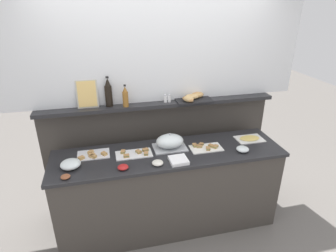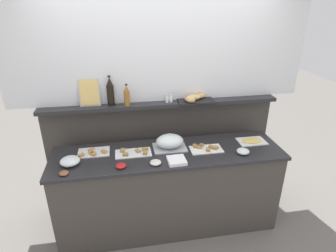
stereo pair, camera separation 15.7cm
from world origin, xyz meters
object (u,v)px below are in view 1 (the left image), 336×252
object	(u,v)px
framed_picture	(87,94)
sandwich_platter_side	(206,147)
cold_cuts_platter	(250,139)
glass_bowl_large	(243,149)
pepper_shaker	(169,98)
vinegar_bottle_amber	(125,97)
condiment_bowl_red	(65,177)
salt_shaker	(165,99)
napkin_stack	(178,160)
condiment_bowl_dark	(123,167)
sandwich_platter_front	(135,154)
condiment_bowl_teal	(158,163)
glass_bowl_medium	(71,164)
sandwich_platter_rear	(93,155)
bread_basket	(193,98)
wine_bottle_dark	(108,93)
serving_cloche	(170,142)

from	to	relation	value
framed_picture	sandwich_platter_side	bearing A→B (deg)	-22.08
cold_cuts_platter	glass_bowl_large	world-z (taller)	glass_bowl_large
cold_cuts_platter	pepper_shaker	size ratio (longest dim) A/B	3.42
sandwich_platter_side	vinegar_bottle_amber	size ratio (longest dim) A/B	1.39
condiment_bowl_red	salt_shaker	bearing A→B (deg)	31.89
napkin_stack	cold_cuts_platter	bearing A→B (deg)	16.99
cold_cuts_platter	condiment_bowl_dark	size ratio (longest dim) A/B	2.98
sandwich_platter_front	framed_picture	world-z (taller)	framed_picture
condiment_bowl_dark	pepper_shaker	bearing A→B (deg)	46.47
condiment_bowl_teal	framed_picture	world-z (taller)	framed_picture
condiment_bowl_teal	vinegar_bottle_amber	bearing A→B (deg)	110.13
condiment_bowl_red	glass_bowl_medium	bearing A→B (deg)	78.34
glass_bowl_large	glass_bowl_medium	size ratio (longest dim) A/B	0.69
sandwich_platter_rear	condiment_bowl_dark	xyz separation A→B (m)	(0.27, -0.31, 0.01)
salt_shaker	framed_picture	distance (m)	0.82
condiment_bowl_dark	vinegar_bottle_amber	distance (m)	0.76
sandwich_platter_side	framed_picture	world-z (taller)	framed_picture
bread_basket	wine_bottle_dark	bearing A→B (deg)	177.64
sandwich_platter_side	serving_cloche	world-z (taller)	serving_cloche
condiment_bowl_teal	vinegar_bottle_amber	xyz separation A→B (m)	(-0.22, 0.59, 0.47)
sandwich_platter_front	bread_basket	world-z (taller)	bread_basket
pepper_shaker	condiment_bowl_dark	bearing A→B (deg)	-133.53
condiment_bowl_red	serving_cloche	bearing A→B (deg)	17.43
serving_cloche	condiment_bowl_dark	distance (m)	0.59
framed_picture	condiment_bowl_red	bearing A→B (deg)	-108.33
sandwich_platter_side	wine_bottle_dark	xyz separation A→B (m)	(-0.93, 0.45, 0.52)
condiment_bowl_dark	vinegar_bottle_amber	xyz separation A→B (m)	(0.11, 0.58, 0.47)
glass_bowl_medium	condiment_bowl_dark	size ratio (longest dim) A/B	1.85
condiment_bowl_red	vinegar_bottle_amber	distance (m)	0.99
pepper_shaker	framed_picture	xyz separation A→B (m)	(-0.86, 0.04, 0.10)
serving_cloche	glass_bowl_medium	distance (m)	0.99
glass_bowl_large	glass_bowl_medium	world-z (taller)	glass_bowl_medium
vinegar_bottle_amber	pepper_shaker	world-z (taller)	vinegar_bottle_amber
condiment_bowl_red	napkin_stack	size ratio (longest dim) A/B	0.49
condiment_bowl_dark	wine_bottle_dark	xyz separation A→B (m)	(-0.06, 0.64, 0.51)
pepper_shaker	bread_basket	bearing A→B (deg)	-2.78
condiment_bowl_dark	salt_shaker	world-z (taller)	salt_shaker
glass_bowl_medium	vinegar_bottle_amber	size ratio (longest dim) A/B	0.78
sandwich_platter_side	sandwich_platter_rear	size ratio (longest dim) A/B	1.05
napkin_stack	glass_bowl_medium	bearing A→B (deg)	172.37
cold_cuts_platter	glass_bowl_large	xyz separation A→B (m)	(-0.20, -0.22, 0.01)
glass_bowl_large	bread_basket	xyz separation A→B (m)	(-0.37, 0.56, 0.40)
glass_bowl_medium	condiment_bowl_dark	bearing A→B (deg)	-15.80
sandwich_platter_rear	glass_bowl_medium	world-z (taller)	glass_bowl_medium
bread_basket	framed_picture	xyz separation A→B (m)	(-1.12, 0.05, 0.11)
glass_bowl_large	vinegar_bottle_amber	bearing A→B (deg)	154.05
condiment_bowl_dark	napkin_stack	bearing A→B (deg)	-0.10
sandwich_platter_side	condiment_bowl_dark	world-z (taller)	sandwich_platter_side
salt_shaker	bread_basket	world-z (taller)	salt_shaker
salt_shaker	condiment_bowl_dark	bearing A→B (deg)	-131.29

